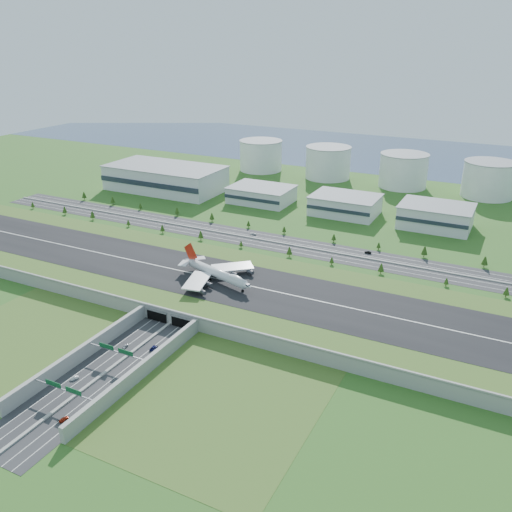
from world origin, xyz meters
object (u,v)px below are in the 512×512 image
at_px(car_0, 125,346).
at_px(car_7, 253,234).
at_px(car_1, 74,378).
at_px(car_4, 92,213).
at_px(car_3, 64,419).
at_px(car_2, 154,348).
at_px(car_5, 368,252).
at_px(fuel_tank_a, 261,156).
at_px(boeing_747, 217,273).

relative_size(car_0, car_7, 0.79).
bearing_deg(car_1, car_4, 151.56).
bearing_deg(car_0, car_7, 90.43).
relative_size(car_1, car_4, 1.09).
relative_size(car_3, car_7, 0.86).
height_order(car_0, car_4, car_0).
xyz_separation_m(car_0, car_7, (-18.08, 183.98, 0.06)).
distance_m(car_2, car_5, 192.05).
bearing_deg(car_7, car_1, -12.20).
relative_size(car_3, car_5, 0.93).
xyz_separation_m(car_0, car_5, (77.53, 186.75, 0.10)).
xyz_separation_m(car_0, car_4, (-175.79, 167.75, -0.07)).
distance_m(car_2, car_4, 250.20).
distance_m(car_0, car_7, 184.86).
bearing_deg(car_4, fuel_tank_a, -1.94).
bearing_deg(car_3, car_1, -49.49).
height_order(car_2, car_7, car_2).
xyz_separation_m(car_1, car_7, (-14.92, 217.38, 0.09)).
relative_size(car_1, car_5, 0.84).
distance_m(boeing_747, car_2, 74.87).
height_order(boeing_747, car_3, boeing_747).
bearing_deg(fuel_tank_a, car_7, -65.27).
xyz_separation_m(boeing_747, car_1, (-12.77, -112.38, -12.64)).
distance_m(car_4, car_7, 158.54).
distance_m(car_0, car_2, 15.47).
bearing_deg(car_3, car_7, -77.53).
xyz_separation_m(fuel_tank_a, car_7, (95.47, -207.30, -16.60)).
height_order(car_4, car_5, car_5).
bearing_deg(car_5, fuel_tank_a, -144.66).
relative_size(fuel_tank_a, car_2, 8.66).
relative_size(fuel_tank_a, car_5, 10.05).
bearing_deg(car_2, fuel_tank_a, -82.09).
bearing_deg(car_0, fuel_tank_a, 101.00).
bearing_deg(fuel_tank_a, car_0, -73.82).
bearing_deg(fuel_tank_a, car_5, -46.95).
height_order(fuel_tank_a, car_4, fuel_tank_a).
relative_size(boeing_747, car_5, 12.06).
relative_size(car_1, car_7, 0.78).
distance_m(car_0, car_3, 59.59).
height_order(fuel_tank_a, car_1, fuel_tank_a).
distance_m(boeing_747, car_1, 113.81).
xyz_separation_m(boeing_747, car_7, (-27.69, 105.00, -12.55)).
height_order(fuel_tank_a, car_2, fuel_tank_a).
distance_m(car_1, car_7, 217.89).
relative_size(fuel_tank_a, boeing_747, 0.83).
height_order(car_2, car_4, car_2).
relative_size(car_3, car_4, 1.20).
xyz_separation_m(boeing_747, car_2, (4.92, -73.65, -12.53)).
relative_size(boeing_747, car_7, 11.17).
relative_size(fuel_tank_a, car_7, 9.31).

